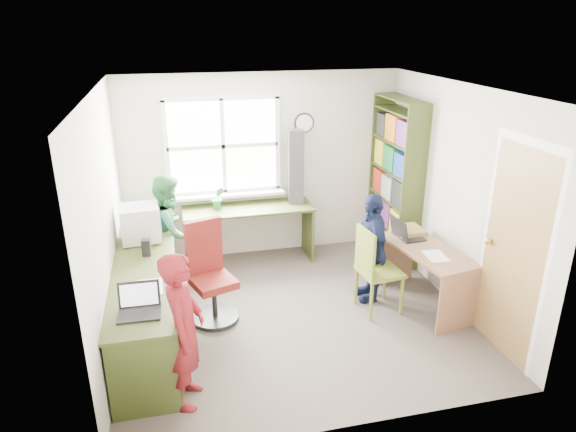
% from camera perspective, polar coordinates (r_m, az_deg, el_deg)
% --- Properties ---
extents(room, '(3.64, 3.44, 2.44)m').
position_cam_1_polar(room, '(5.23, 0.50, 1.14)').
color(room, '#453D36').
rests_on(room, ground).
extents(l_desk, '(2.38, 2.95, 0.75)m').
position_cam_1_polar(l_desk, '(5.07, -13.27, -9.63)').
color(l_desk, '#3C471C').
rests_on(l_desk, ground).
extents(right_desk, '(0.73, 1.25, 0.68)m').
position_cam_1_polar(right_desk, '(5.83, 15.05, -5.19)').
color(right_desk, '#8F6547').
rests_on(right_desk, ground).
extents(bookshelf, '(0.30, 1.02, 2.10)m').
position_cam_1_polar(bookshelf, '(6.80, 11.81, 3.52)').
color(bookshelf, '#3C471C').
rests_on(bookshelf, ground).
extents(swivel_chair, '(0.64, 0.64, 1.08)m').
position_cam_1_polar(swivel_chair, '(5.47, -8.64, -6.83)').
color(swivel_chair, black).
rests_on(swivel_chair, ground).
extents(wooden_chair, '(0.46, 0.46, 0.97)m').
position_cam_1_polar(wooden_chair, '(5.57, 9.53, -5.60)').
color(wooden_chair, olive).
rests_on(wooden_chair, ground).
extents(crt_monitor, '(0.44, 0.40, 0.40)m').
position_cam_1_polar(crt_monitor, '(5.71, -16.10, -0.80)').
color(crt_monitor, silver).
rests_on(crt_monitor, l_desk).
extents(laptop_left, '(0.35, 0.29, 0.23)m').
position_cam_1_polar(laptop_left, '(4.43, -16.19, -9.56)').
color(laptop_left, black).
rests_on(laptop_left, l_desk).
extents(laptop_right, '(0.33, 0.38, 0.24)m').
position_cam_1_polar(laptop_right, '(5.96, 12.83, -1.84)').
color(laptop_right, black).
rests_on(laptop_right, right_desk).
extents(speaker_a, '(0.09, 0.09, 0.17)m').
position_cam_1_polar(speaker_a, '(5.40, -15.46, -3.38)').
color(speaker_a, black).
rests_on(speaker_a, l_desk).
extents(speaker_b, '(0.09, 0.09, 0.16)m').
position_cam_1_polar(speaker_b, '(5.86, -15.57, -1.44)').
color(speaker_b, black).
rests_on(speaker_b, l_desk).
extents(cd_tower, '(0.21, 0.19, 0.96)m').
position_cam_1_polar(cd_tower, '(6.59, 0.86, 5.48)').
color(cd_tower, black).
rests_on(cd_tower, l_desk).
extents(game_box, '(0.34, 0.34, 0.07)m').
position_cam_1_polar(game_box, '(6.09, 13.22, -1.62)').
color(game_box, red).
rests_on(game_box, right_desk).
extents(paper_a, '(0.23, 0.32, 0.00)m').
position_cam_1_polar(paper_a, '(4.80, -15.10, -7.64)').
color(paper_a, white).
rests_on(paper_a, l_desk).
extents(paper_b, '(0.23, 0.31, 0.00)m').
position_cam_1_polar(paper_b, '(5.60, 16.09, -4.28)').
color(paper_b, white).
rests_on(paper_b, right_desk).
extents(potted_plant, '(0.17, 0.14, 0.30)m').
position_cam_1_polar(potted_plant, '(6.50, -7.79, 1.99)').
color(potted_plant, '#2F773B').
rests_on(potted_plant, l_desk).
extents(person_red, '(0.42, 0.55, 1.35)m').
position_cam_1_polar(person_red, '(4.27, -11.48, -12.35)').
color(person_red, maroon).
rests_on(person_red, ground).
extents(person_green, '(0.63, 0.75, 1.37)m').
position_cam_1_polar(person_green, '(6.13, -12.90, -1.70)').
color(person_green, '#2D723A').
rests_on(person_green, ground).
extents(person_navy, '(0.34, 0.75, 1.25)m').
position_cam_1_polar(person_navy, '(5.78, 9.22, -3.45)').
color(person_navy, '#131C3B').
rests_on(person_navy, ground).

